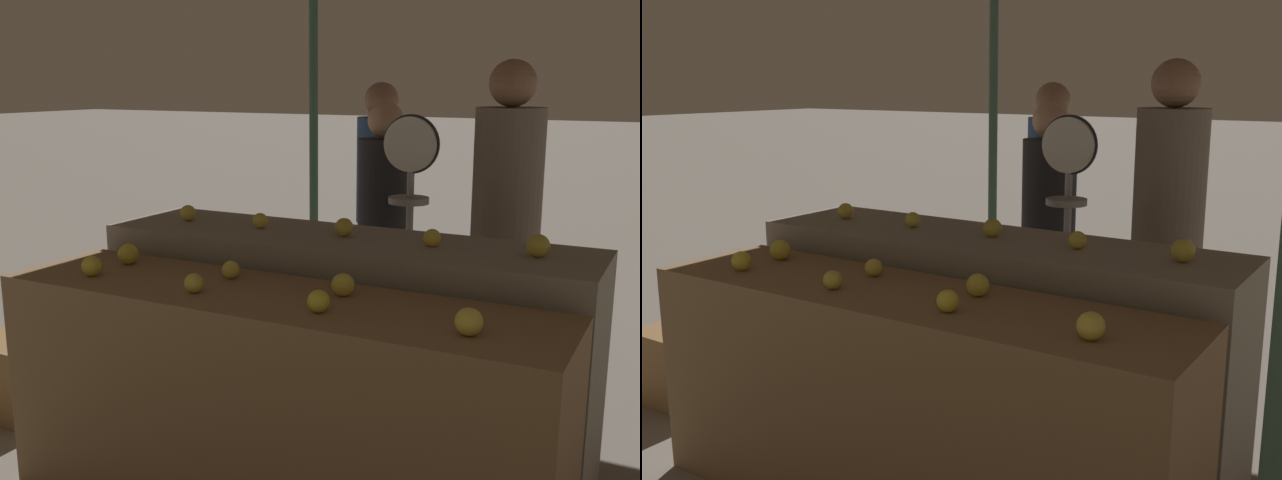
# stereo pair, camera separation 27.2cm
# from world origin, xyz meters

# --- Properties ---
(display_counter_front) EXTENTS (2.17, 0.55, 0.90)m
(display_counter_front) POSITION_xyz_m (0.00, 0.00, 0.45)
(display_counter_front) COLOR olive
(display_counter_front) RESTS_ON ground_plane
(display_counter_back) EXTENTS (2.17, 0.55, 1.00)m
(display_counter_back) POSITION_xyz_m (0.00, 0.60, 0.50)
(display_counter_back) COLOR gray
(display_counter_back) RESTS_ON ground_plane
(apple_front_0) EXTENTS (0.08, 0.08, 0.08)m
(apple_front_0) POSITION_xyz_m (-0.76, -0.11, 0.94)
(apple_front_0) COLOR gold
(apple_front_0) RESTS_ON display_counter_front
(apple_front_1) EXTENTS (0.07, 0.07, 0.07)m
(apple_front_1) POSITION_xyz_m (-0.25, -0.11, 0.93)
(apple_front_1) COLOR gold
(apple_front_1) RESTS_ON display_counter_front
(apple_front_2) EXTENTS (0.08, 0.08, 0.08)m
(apple_front_2) POSITION_xyz_m (0.26, -0.11, 0.93)
(apple_front_2) COLOR gold
(apple_front_2) RESTS_ON display_counter_front
(apple_front_3) EXTENTS (0.09, 0.09, 0.09)m
(apple_front_3) POSITION_xyz_m (0.77, -0.10, 0.94)
(apple_front_3) COLOR yellow
(apple_front_3) RESTS_ON display_counter_front
(apple_front_4) EXTENTS (0.09, 0.09, 0.09)m
(apple_front_4) POSITION_xyz_m (-0.77, 0.11, 0.94)
(apple_front_4) COLOR gold
(apple_front_4) RESTS_ON display_counter_front
(apple_front_5) EXTENTS (0.07, 0.07, 0.07)m
(apple_front_5) POSITION_xyz_m (-0.25, 0.12, 0.93)
(apple_front_5) COLOR yellow
(apple_front_5) RESTS_ON display_counter_front
(apple_front_6) EXTENTS (0.08, 0.08, 0.08)m
(apple_front_6) POSITION_xyz_m (0.25, 0.11, 0.94)
(apple_front_6) COLOR yellow
(apple_front_6) RESTS_ON display_counter_front
(apple_back_0) EXTENTS (0.08, 0.08, 0.08)m
(apple_back_0) POSITION_xyz_m (-0.81, 0.59, 1.04)
(apple_back_0) COLOR yellow
(apple_back_0) RESTS_ON display_counter_back
(apple_back_1) EXTENTS (0.07, 0.07, 0.07)m
(apple_back_1) POSITION_xyz_m (-0.41, 0.60, 1.03)
(apple_back_1) COLOR yellow
(apple_back_1) RESTS_ON display_counter_back
(apple_back_2) EXTENTS (0.08, 0.08, 0.08)m
(apple_back_2) POSITION_xyz_m (0.01, 0.61, 1.04)
(apple_back_2) COLOR gold
(apple_back_2) RESTS_ON display_counter_back
(apple_back_3) EXTENTS (0.07, 0.07, 0.07)m
(apple_back_3) POSITION_xyz_m (0.41, 0.60, 1.03)
(apple_back_3) COLOR yellow
(apple_back_3) RESTS_ON display_counter_back
(apple_back_4) EXTENTS (0.09, 0.09, 0.09)m
(apple_back_4) POSITION_xyz_m (0.83, 0.61, 1.04)
(apple_back_4) COLOR gold
(apple_back_4) RESTS_ON display_counter_back
(produce_scale) EXTENTS (0.29, 0.20, 1.50)m
(produce_scale) POSITION_xyz_m (0.08, 1.18, 1.09)
(produce_scale) COLOR #99999E
(produce_scale) RESTS_ON ground_plane
(person_vendor_at_scale) EXTENTS (0.37, 0.37, 1.76)m
(person_vendor_at_scale) POSITION_xyz_m (0.49, 1.47, 1.02)
(person_vendor_at_scale) COLOR #2D2D38
(person_vendor_at_scale) RESTS_ON ground_plane
(person_customer_left) EXTENTS (0.35, 0.35, 1.65)m
(person_customer_left) POSITION_xyz_m (-0.48, 2.14, 0.97)
(person_customer_left) COLOR #2D2D38
(person_customer_left) RESTS_ON ground_plane
(person_customer_right) EXTENTS (0.35, 0.35, 1.54)m
(person_customer_right) POSITION_xyz_m (-0.23, 1.61, 0.90)
(person_customer_right) COLOR #2D2D38
(person_customer_right) RESTS_ON ground_plane
(wooden_crate_side) EXTENTS (0.39, 0.39, 0.39)m
(wooden_crate_side) POSITION_xyz_m (-1.65, 0.22, 0.19)
(wooden_crate_side) COLOR #9E7547
(wooden_crate_side) RESTS_ON ground_plane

